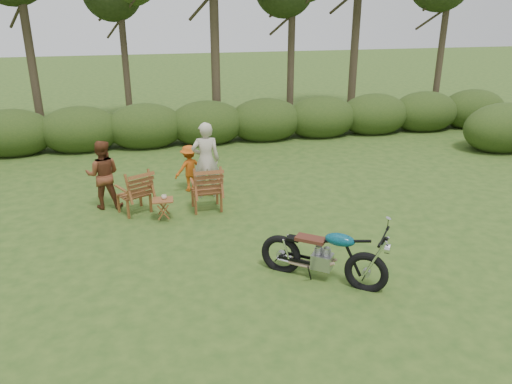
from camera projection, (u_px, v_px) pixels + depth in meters
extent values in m
plane|color=#284717|center=(280.00, 277.00, 8.53)|extent=(80.00, 80.00, 0.00)
cylinder|color=#32281B|center=(26.00, 28.00, 16.18)|extent=(0.28, 0.28, 7.20)
cylinder|color=#32281B|center=(123.00, 39.00, 17.97)|extent=(0.24, 0.24, 6.30)
cylinder|color=#32281B|center=(214.00, 20.00, 16.37)|extent=(0.30, 0.30, 7.65)
cylinder|color=#32281B|center=(292.00, 36.00, 18.21)|extent=(0.26, 0.26, 6.48)
cylinder|color=#32281B|center=(357.00, 14.00, 19.59)|extent=(0.32, 0.32, 7.92)
cylinder|color=#32281B|center=(444.00, 30.00, 18.32)|extent=(0.24, 0.24, 6.84)
ellipsoid|color=#243A15|center=(12.00, 134.00, 15.22)|extent=(2.52, 1.68, 1.51)
ellipsoid|color=#243A15|center=(80.00, 130.00, 15.64)|extent=(2.52, 1.68, 1.51)
ellipsoid|color=#243A15|center=(145.00, 127.00, 16.07)|extent=(2.52, 1.68, 1.51)
ellipsoid|color=#243A15|center=(207.00, 124.00, 16.49)|extent=(2.52, 1.68, 1.51)
ellipsoid|color=#243A15|center=(265.00, 120.00, 16.92)|extent=(2.52, 1.68, 1.51)
ellipsoid|color=#243A15|center=(321.00, 118.00, 17.34)|extent=(2.52, 1.68, 1.51)
ellipsoid|color=#243A15|center=(374.00, 115.00, 17.77)|extent=(2.52, 1.68, 1.51)
ellipsoid|color=#243A15|center=(425.00, 112.00, 18.19)|extent=(2.52, 1.68, 1.51)
ellipsoid|color=#243A15|center=(473.00, 110.00, 18.62)|extent=(2.52, 1.68, 1.51)
ellipsoid|color=#243A15|center=(504.00, 129.00, 15.66)|extent=(2.70, 1.80, 1.62)
imported|color=beige|center=(164.00, 197.00, 10.61)|extent=(0.14, 0.14, 0.09)
imported|color=#BCB29A|center=(207.00, 196.00, 12.05)|extent=(0.68, 0.46, 1.83)
imported|color=brown|center=(107.00, 207.00, 11.42)|extent=(0.82, 0.67, 1.57)
imported|color=#BB4E11|center=(190.00, 190.00, 12.43)|extent=(0.85, 0.67, 1.16)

